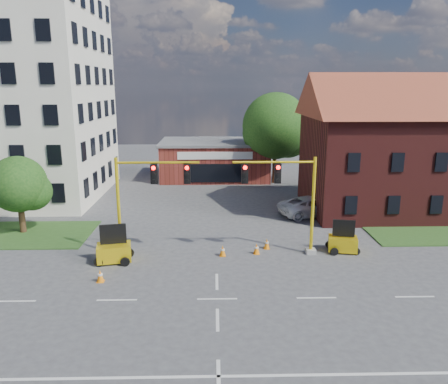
# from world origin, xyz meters

# --- Properties ---
(ground) EXTENTS (120.00, 120.00, 0.00)m
(ground) POSITION_xyz_m (0.00, 0.00, 0.00)
(ground) COLOR #414144
(ground) RESTS_ON ground
(lane_markings) EXTENTS (60.00, 36.00, 0.01)m
(lane_markings) POSITION_xyz_m (0.00, -3.00, 0.01)
(lane_markings) COLOR silver
(lane_markings) RESTS_ON ground
(brick_shop) EXTENTS (12.40, 8.40, 4.30)m
(brick_shop) POSITION_xyz_m (0.00, 29.98, 2.16)
(brick_shop) COLOR maroon
(brick_shop) RESTS_ON ground
(townhouse_row) EXTENTS (21.00, 11.00, 11.50)m
(townhouse_row) POSITION_xyz_m (18.00, 16.00, 5.93)
(townhouse_row) COLOR #511A18
(townhouse_row) RESTS_ON ground
(tree_large) EXTENTS (7.47, 7.12, 9.79)m
(tree_large) POSITION_xyz_m (6.86, 27.08, 5.96)
(tree_large) COLOR #3C2815
(tree_large) RESTS_ON ground
(tree_nw_front) EXTENTS (4.21, 4.01, 5.62)m
(tree_nw_front) POSITION_xyz_m (-13.80, 10.58, 3.46)
(tree_nw_front) COLOR #3C2815
(tree_nw_front) RESTS_ON ground
(signal_mast_west) EXTENTS (5.30, 0.60, 6.20)m
(signal_mast_west) POSITION_xyz_m (-4.36, 6.00, 3.92)
(signal_mast_west) COLOR #969590
(signal_mast_west) RESTS_ON ground
(signal_mast_east) EXTENTS (5.30, 0.60, 6.20)m
(signal_mast_east) POSITION_xyz_m (4.36, 6.00, 3.92)
(signal_mast_east) COLOR #969590
(signal_mast_east) RESTS_ON ground
(trailer_west) EXTENTS (2.21, 1.69, 2.27)m
(trailer_west) POSITION_xyz_m (-6.18, 4.93, 0.71)
(trailer_west) COLOR yellow
(trailer_west) RESTS_ON ground
(trailer_east) EXTENTS (1.99, 1.54, 2.02)m
(trailer_east) POSITION_xyz_m (8.11, 6.26, 0.63)
(trailer_east) COLOR yellow
(trailer_east) RESTS_ON ground
(cone_a) EXTENTS (0.40, 0.40, 0.70)m
(cone_a) POSITION_xyz_m (-6.34, 2.13, 0.34)
(cone_a) COLOR orange
(cone_a) RESTS_ON ground
(cone_b) EXTENTS (0.40, 0.40, 0.70)m
(cone_b) POSITION_xyz_m (0.39, 5.70, 0.34)
(cone_b) COLOR orange
(cone_b) RESTS_ON ground
(cone_c) EXTENTS (0.40, 0.40, 0.70)m
(cone_c) POSITION_xyz_m (2.54, 6.00, 0.34)
(cone_c) COLOR orange
(cone_c) RESTS_ON ground
(cone_d) EXTENTS (0.40, 0.40, 0.70)m
(cone_d) POSITION_xyz_m (3.30, 6.89, 0.34)
(cone_d) COLOR orange
(cone_d) RESTS_ON ground
(pickup_white) EXTENTS (6.21, 4.20, 1.58)m
(pickup_white) POSITION_xyz_m (8.00, 14.39, 0.79)
(pickup_white) COLOR white
(pickup_white) RESTS_ON ground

